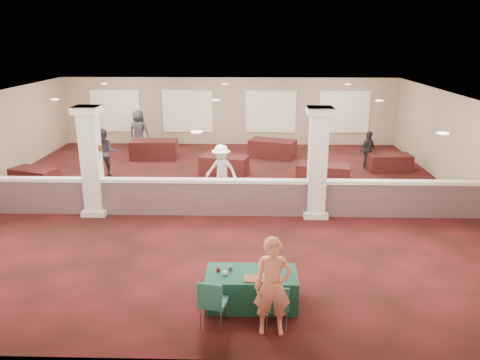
{
  "coord_description": "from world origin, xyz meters",
  "views": [
    {
      "loc": [
        1.16,
        -14.42,
        5.07
      ],
      "look_at": [
        0.81,
        -2.0,
        1.23
      ],
      "focal_mm": 35.0,
      "sensor_mm": 36.0,
      "label": 1
    }
  ],
  "objects_px": {
    "far_table_front_right": "(323,174)",
    "far_table_back_center": "(272,149)",
    "attendee_a": "(105,153)",
    "attendee_d": "(139,131)",
    "far_table_front_left": "(34,177)",
    "woman": "(273,287)",
    "conf_chair_side": "(212,300)",
    "attendee_b": "(221,170)",
    "far_table_back_right": "(389,163)",
    "near_table": "(251,289)",
    "attendee_c": "(368,150)",
    "far_table_front_center": "(224,165)",
    "far_table_back_left": "(154,150)",
    "conf_chair_main": "(276,303)"
  },
  "relations": [
    {
      "from": "near_table",
      "to": "attendee_c",
      "type": "height_order",
      "value": "attendee_c"
    },
    {
      "from": "far_table_front_right",
      "to": "attendee_b",
      "type": "relative_size",
      "value": 1.08
    },
    {
      "from": "attendee_d",
      "to": "far_table_back_left",
      "type": "bearing_deg",
      "value": 140.61
    },
    {
      "from": "conf_chair_side",
      "to": "far_table_front_right",
      "type": "xyz_separation_m",
      "value": [
        3.22,
        8.63,
        -0.19
      ]
    },
    {
      "from": "conf_chair_main",
      "to": "attendee_b",
      "type": "height_order",
      "value": "attendee_b"
    },
    {
      "from": "far_table_back_center",
      "to": "far_table_front_right",
      "type": "bearing_deg",
      "value": -66.33
    },
    {
      "from": "conf_chair_side",
      "to": "far_table_back_right",
      "type": "relative_size",
      "value": 0.58
    },
    {
      "from": "far_table_front_right",
      "to": "attendee_a",
      "type": "bearing_deg",
      "value": 175.29
    },
    {
      "from": "far_table_back_right",
      "to": "attendee_a",
      "type": "xyz_separation_m",
      "value": [
        -10.81,
        -1.19,
        0.59
      ]
    },
    {
      "from": "far_table_front_right",
      "to": "far_table_back_left",
      "type": "distance_m",
      "value": 7.61
    },
    {
      "from": "far_table_front_left",
      "to": "far_table_front_right",
      "type": "height_order",
      "value": "far_table_front_right"
    },
    {
      "from": "near_table",
      "to": "attendee_a",
      "type": "distance_m",
      "value": 10.13
    },
    {
      "from": "woman",
      "to": "far_table_front_center",
      "type": "bearing_deg",
      "value": 97.07
    },
    {
      "from": "far_table_front_right",
      "to": "attendee_d",
      "type": "relative_size",
      "value": 0.97
    },
    {
      "from": "far_table_back_left",
      "to": "attendee_d",
      "type": "height_order",
      "value": "attendee_d"
    },
    {
      "from": "far_table_back_right",
      "to": "attendee_a",
      "type": "bearing_deg",
      "value": -173.73
    },
    {
      "from": "far_table_front_left",
      "to": "attendee_d",
      "type": "bearing_deg",
      "value": 64.43
    },
    {
      "from": "far_table_back_center",
      "to": "far_table_back_right",
      "type": "xyz_separation_m",
      "value": [
        4.5,
        -1.95,
        -0.06
      ]
    },
    {
      "from": "attendee_b",
      "to": "attendee_c",
      "type": "xyz_separation_m",
      "value": [
        5.58,
        3.42,
        -0.1
      ]
    },
    {
      "from": "far_table_front_left",
      "to": "attendee_a",
      "type": "distance_m",
      "value": 2.54
    },
    {
      "from": "far_table_back_center",
      "to": "attendee_a",
      "type": "distance_m",
      "value": 7.07
    },
    {
      "from": "far_table_back_center",
      "to": "attendee_c",
      "type": "height_order",
      "value": "attendee_c"
    },
    {
      "from": "attendee_b",
      "to": "attendee_c",
      "type": "height_order",
      "value": "attendee_b"
    },
    {
      "from": "far_table_front_center",
      "to": "far_table_front_right",
      "type": "bearing_deg",
      "value": -18.44
    },
    {
      "from": "far_table_back_center",
      "to": "attendee_b",
      "type": "height_order",
      "value": "attendee_b"
    },
    {
      "from": "attendee_d",
      "to": "far_table_front_left",
      "type": "bearing_deg",
      "value": 78.53
    },
    {
      "from": "far_table_back_left",
      "to": "conf_chair_side",
      "type": "bearing_deg",
      "value": -73.75
    },
    {
      "from": "far_table_back_right",
      "to": "attendee_a",
      "type": "height_order",
      "value": "attendee_a"
    },
    {
      "from": "near_table",
      "to": "woman",
      "type": "bearing_deg",
      "value": -67.35
    },
    {
      "from": "conf_chair_side",
      "to": "woman",
      "type": "height_order",
      "value": "woman"
    },
    {
      "from": "conf_chair_main",
      "to": "far_table_back_center",
      "type": "height_order",
      "value": "conf_chair_main"
    },
    {
      "from": "attendee_c",
      "to": "far_table_front_center",
      "type": "bearing_deg",
      "value": 148.04
    },
    {
      "from": "woman",
      "to": "far_table_back_center",
      "type": "xyz_separation_m",
      "value": [
        0.48,
        12.54,
        -0.51
      ]
    },
    {
      "from": "woman",
      "to": "far_table_back_center",
      "type": "bearing_deg",
      "value": 86.59
    },
    {
      "from": "conf_chair_side",
      "to": "attendee_d",
      "type": "relative_size",
      "value": 0.5
    },
    {
      "from": "conf_chair_side",
      "to": "far_table_front_right",
      "type": "height_order",
      "value": "conf_chair_side"
    },
    {
      "from": "far_table_back_left",
      "to": "far_table_back_right",
      "type": "distance_m",
      "value": 9.73
    },
    {
      "from": "far_table_front_right",
      "to": "far_table_back_center",
      "type": "height_order",
      "value": "far_table_back_center"
    },
    {
      "from": "conf_chair_side",
      "to": "attendee_b",
      "type": "xyz_separation_m",
      "value": [
        -0.32,
        7.4,
        0.29
      ]
    },
    {
      "from": "conf_chair_side",
      "to": "far_table_front_right",
      "type": "relative_size",
      "value": 0.51
    },
    {
      "from": "attendee_a",
      "to": "attendee_d",
      "type": "xyz_separation_m",
      "value": [
        0.31,
        4.08,
        0.03
      ]
    },
    {
      "from": "far_table_front_left",
      "to": "far_table_back_right",
      "type": "bearing_deg",
      "value": 10.16
    },
    {
      "from": "near_table",
      "to": "attendee_a",
      "type": "relative_size",
      "value": 0.96
    },
    {
      "from": "conf_chair_side",
      "to": "far_table_front_center",
      "type": "distance_m",
      "value": 9.83
    },
    {
      "from": "far_table_back_center",
      "to": "attendee_a",
      "type": "xyz_separation_m",
      "value": [
        -6.31,
        -3.14,
        0.53
      ]
    },
    {
      "from": "far_table_back_right",
      "to": "attendee_c",
      "type": "bearing_deg",
      "value": 156.32
    },
    {
      "from": "attendee_b",
      "to": "far_table_front_right",
      "type": "bearing_deg",
      "value": 37.38
    },
    {
      "from": "woman",
      "to": "far_table_front_center",
      "type": "xyz_separation_m",
      "value": [
        -1.45,
        9.94,
        -0.55
      ]
    },
    {
      "from": "far_table_front_left",
      "to": "attendee_b",
      "type": "height_order",
      "value": "attendee_b"
    },
    {
      "from": "woman",
      "to": "conf_chair_main",
      "type": "bearing_deg",
      "value": 56.88
    }
  ]
}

